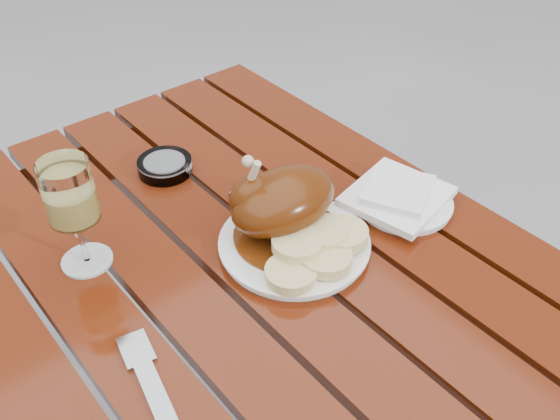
% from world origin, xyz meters
% --- Properties ---
extents(table, '(0.80, 1.20, 0.75)m').
position_xyz_m(table, '(0.00, 0.00, 0.38)').
color(table, '#5F1C0B').
rests_on(table, ground).
extents(dinner_plate, '(0.31, 0.31, 0.02)m').
position_xyz_m(dinner_plate, '(0.08, 0.02, 0.76)').
color(dinner_plate, white).
rests_on(dinner_plate, table).
extents(roast_duck, '(0.19, 0.18, 0.13)m').
position_xyz_m(roast_duck, '(0.08, 0.06, 0.82)').
color(roast_duck, '#512209').
rests_on(roast_duck, dinner_plate).
extents(bread_dumplings, '(0.19, 0.12, 0.03)m').
position_xyz_m(bread_dumplings, '(0.08, -0.03, 0.78)').
color(bread_dumplings, '#E2D089').
rests_on(bread_dumplings, dinner_plate).
extents(wine_glass, '(0.10, 0.10, 0.19)m').
position_xyz_m(wine_glass, '(-0.19, 0.20, 0.84)').
color(wine_glass, '#DBC963').
rests_on(wine_glass, table).
extents(side_plate, '(0.19, 0.19, 0.01)m').
position_xyz_m(side_plate, '(0.29, -0.02, 0.76)').
color(side_plate, white).
rests_on(side_plate, table).
extents(napkin, '(0.19, 0.18, 0.01)m').
position_xyz_m(napkin, '(0.28, -0.01, 0.77)').
color(napkin, white).
rests_on(napkin, side_plate).
extents(ashtray, '(0.11, 0.11, 0.03)m').
position_xyz_m(ashtray, '(0.03, 0.33, 0.76)').
color(ashtray, '#B2B7BC').
rests_on(ashtray, table).
extents(fork, '(0.07, 0.20, 0.01)m').
position_xyz_m(fork, '(-0.24, -0.09, 0.75)').
color(fork, gray).
rests_on(fork, table).
extents(knife, '(0.02, 0.22, 0.01)m').
position_xyz_m(knife, '(0.09, 0.05, 0.75)').
color(knife, gray).
rests_on(knife, table).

